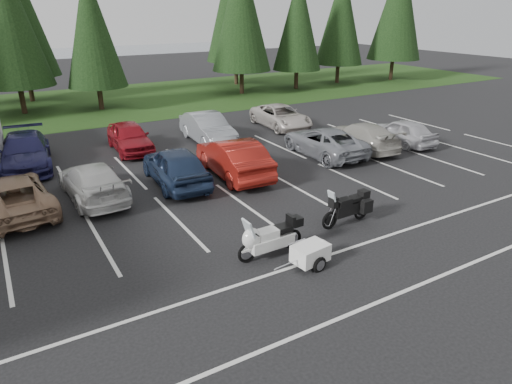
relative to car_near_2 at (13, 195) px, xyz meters
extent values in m
plane|color=black|center=(7.00, -4.69, -0.69)|extent=(120.00, 120.00, 0.00)
cube|color=#1D3B13|center=(7.00, 19.31, -0.69)|extent=(80.00, 16.00, 0.01)
cube|color=gray|center=(11.00, 50.31, -0.69)|extent=(70.00, 50.00, 0.02)
cube|color=silver|center=(7.00, -2.69, -0.69)|extent=(32.00, 16.00, 0.01)
cylinder|color=#332316|center=(2.00, 18.21, 0.62)|extent=(0.36, 0.36, 2.62)
cone|color=black|center=(2.00, 18.21, 5.85)|extent=(4.80, 4.80, 9.27)
cylinder|color=#332316|center=(7.00, 16.91, 0.44)|extent=(0.36, 0.36, 2.26)
cone|color=black|center=(7.00, 16.91, 4.95)|extent=(4.14, 4.14, 7.99)
cylinder|color=#332316|center=(19.00, 17.41, 0.65)|extent=(0.36, 0.36, 2.69)
cone|color=black|center=(19.00, 17.41, 6.03)|extent=(4.93, 4.93, 9.52)
cylinder|color=#332316|center=(24.50, 17.11, 0.47)|extent=(0.36, 0.36, 2.33)
cone|color=black|center=(24.50, 17.11, 5.13)|extent=(4.27, 4.27, 8.24)
cylinder|color=#332316|center=(30.00, 17.91, 0.54)|extent=(0.36, 0.36, 2.47)
cone|color=black|center=(30.00, 17.91, 5.49)|extent=(4.53, 4.53, 8.76)
cylinder|color=#332316|center=(36.00, 16.61, 0.72)|extent=(0.36, 0.36, 2.83)
cone|color=black|center=(36.00, 16.61, 6.39)|extent=(5.19, 5.19, 10.03)
cylinder|color=#332316|center=(3.00, 22.81, 0.66)|extent=(0.36, 0.36, 2.71)
cone|color=black|center=(3.00, 22.81, 6.09)|extent=(4.97, 4.97, 9.61)
cylinder|color=#332316|center=(21.00, 22.11, 0.81)|extent=(0.36, 0.36, 3.00)
cone|color=black|center=(21.00, 22.11, 6.81)|extent=(5.50, 5.50, 10.62)
imported|color=#8F6E53|center=(0.00, 0.00, 0.00)|extent=(2.73, 5.17, 1.38)
imported|color=#BABAB8|center=(2.77, -0.03, 0.00)|extent=(2.11, 4.86, 1.39)
imported|color=#1C2A46|center=(6.11, -0.20, 0.12)|extent=(2.18, 4.84, 1.61)
imported|color=maroon|center=(8.68, -0.50, 0.14)|extent=(2.13, 5.15, 1.66)
imported|color=gray|center=(14.00, -0.15, 0.01)|extent=(2.52, 5.13, 1.40)
imported|color=#AEAA9F|center=(16.34, -0.28, 0.00)|extent=(2.31, 4.93, 1.39)
imported|color=#BABABF|center=(18.92, -0.71, 0.00)|extent=(1.73, 4.08, 1.38)
imported|color=#1D1D49|center=(0.92, 5.36, 0.07)|extent=(2.66, 5.46, 1.53)
imported|color=maroon|center=(5.84, 5.54, 0.05)|extent=(1.94, 4.41, 1.48)
imported|color=gray|center=(9.99, 4.97, 0.10)|extent=(1.88, 4.85, 1.57)
imported|color=beige|center=(15.31, 5.74, -0.02)|extent=(2.51, 4.96, 1.35)
camera|label=1|loc=(-0.17, -17.42, 6.27)|focal=32.00mm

